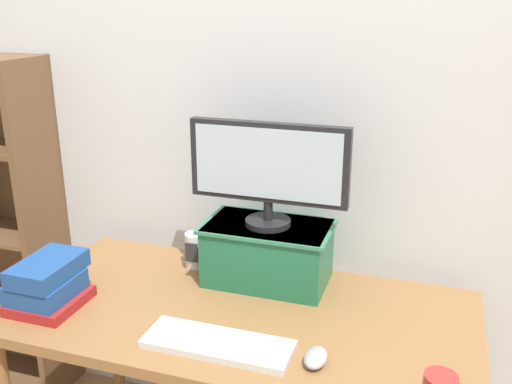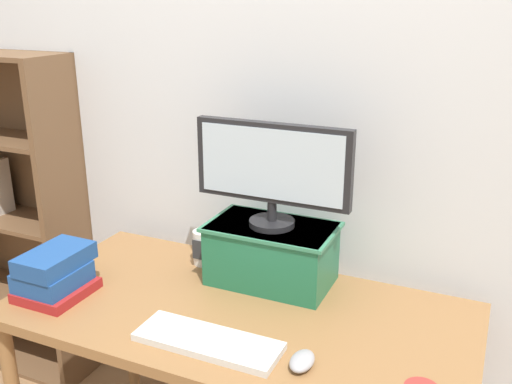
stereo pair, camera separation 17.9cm
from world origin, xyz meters
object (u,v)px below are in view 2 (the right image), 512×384
at_px(riser_box, 272,252).
at_px(computer_mouse, 302,361).
at_px(keyboard, 208,341).
at_px(computer_monitor, 272,168).
at_px(book_stack, 55,274).
at_px(bookshelf_unit, 12,214).
at_px(desk, 238,330).
at_px(desk_speaker, 204,247).

xyz_separation_m(riser_box, computer_mouse, (0.27, -0.42, -0.10)).
xyz_separation_m(riser_box, keyboard, (-0.02, -0.44, -0.10)).
xyz_separation_m(riser_box, computer_monitor, (0.00, -0.00, 0.31)).
height_order(computer_mouse, book_stack, book_stack).
relative_size(computer_monitor, keyboard, 1.25).
bearing_deg(bookshelf_unit, riser_box, -4.65).
distance_m(computer_mouse, book_stack, 0.90).
relative_size(computer_monitor, computer_mouse, 5.24).
height_order(desk, desk_speaker, desk_speaker).
xyz_separation_m(keyboard, book_stack, (-0.61, 0.05, 0.06)).
relative_size(desk, bookshelf_unit, 0.99).
height_order(keyboard, desk_speaker, desk_speaker).
bearing_deg(computer_mouse, computer_monitor, 122.52).
relative_size(bookshelf_unit, computer_mouse, 14.58).
height_order(riser_box, desk_speaker, riser_box).
height_order(desk, book_stack, book_stack).
height_order(bookshelf_unit, desk_speaker, bookshelf_unit).
bearing_deg(riser_box, bookshelf_unit, 175.35).
height_order(desk, computer_monitor, computer_monitor).
bearing_deg(desk_speaker, riser_box, -5.51).
xyz_separation_m(bookshelf_unit, book_stack, (0.73, -0.50, 0.07)).
distance_m(keyboard, computer_mouse, 0.29).
relative_size(desk, riser_box, 3.38).
bearing_deg(riser_box, desk_speaker, 174.49).
xyz_separation_m(book_stack, desk_speaker, (0.34, 0.41, -0.01)).
height_order(desk, riser_box, riser_box).
distance_m(bookshelf_unit, desk_speaker, 1.08).
xyz_separation_m(computer_monitor, desk_speaker, (-0.29, 0.03, -0.35)).
distance_m(computer_monitor, desk_speaker, 0.46).
distance_m(riser_box, desk_speaker, 0.29).
xyz_separation_m(desk, book_stack, (-0.61, -0.16, 0.15)).
bearing_deg(computer_monitor, book_stack, -148.61).
bearing_deg(computer_monitor, bookshelf_unit, 175.29).
xyz_separation_m(riser_box, desk_speaker, (-0.29, 0.03, -0.05)).
distance_m(riser_box, book_stack, 0.74).
distance_m(riser_box, computer_mouse, 0.51).
bearing_deg(computer_mouse, desk_speaker, 141.00).
bearing_deg(computer_monitor, desk, -96.37).
bearing_deg(desk_speaker, computer_monitor, -5.81).
bearing_deg(book_stack, computer_monitor, 31.39).
relative_size(riser_box, book_stack, 1.79).
distance_m(desk, bookshelf_unit, 1.38).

